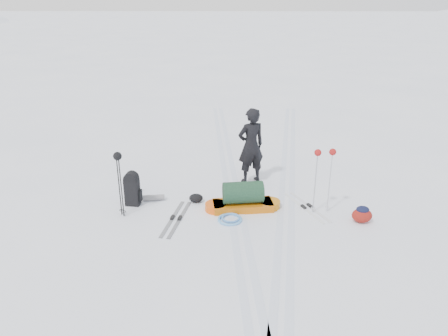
{
  "coord_description": "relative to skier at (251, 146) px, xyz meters",
  "views": [
    {
      "loc": [
        -0.15,
        -8.61,
        4.51
      ],
      "look_at": [
        -0.26,
        0.12,
        0.95
      ],
      "focal_mm": 35.0,
      "sensor_mm": 36.0,
      "label": 1
    }
  ],
  "objects": [
    {
      "name": "expedition_rucksack",
      "position": [
        -2.65,
        -1.31,
        -0.59
      ],
      "size": [
        0.86,
        0.45,
        0.8
      ],
      "rotation": [
        0.0,
        0.0,
        -0.12
      ],
      "color": "black",
      "rests_on": "ground"
    },
    {
      "name": "ski_poles_silver",
      "position": [
        1.46,
        -1.63,
        0.27
      ],
      "size": [
        0.46,
        0.19,
        1.46
      ],
      "rotation": [
        0.0,
        0.0,
        0.3
      ],
      "color": "#ACAEB3",
      "rests_on": "ground"
    },
    {
      "name": "touring_skis_white",
      "position": [
        1.2,
        -1.44,
        -0.94
      ],
      "size": [
        0.86,
        1.56,
        0.06
      ],
      "rotation": [
        0.0,
        0.0,
        -1.15
      ],
      "color": "silver",
      "rests_on": "ground"
    },
    {
      "name": "ground",
      "position": [
        -0.39,
        -1.57,
        -0.96
      ],
      "size": [
        200.0,
        200.0,
        0.0
      ],
      "primitive_type": "plane",
      "color": "white",
      "rests_on": "ground"
    },
    {
      "name": "stuff_sack",
      "position": [
        -1.29,
        -1.19,
        -0.86
      ],
      "size": [
        0.35,
        0.28,
        0.2
      ],
      "rotation": [
        0.0,
        0.0,
        0.12
      ],
      "color": "black",
      "rests_on": "ground"
    },
    {
      "name": "small_daypack",
      "position": [
        2.25,
        -2.08,
        -0.78
      ],
      "size": [
        0.52,
        0.47,
        0.36
      ],
      "rotation": [
        0.0,
        0.0,
        -0.43
      ],
      "color": "maroon",
      "rests_on": "ground"
    },
    {
      "name": "rope_coil",
      "position": [
        -0.51,
        -2.04,
        -0.92
      ],
      "size": [
        0.54,
        0.54,
        0.06
      ],
      "rotation": [
        0.0,
        0.0,
        0.04
      ],
      "color": "#5EA8E6",
      "rests_on": "ground"
    },
    {
      "name": "ski_tracks",
      "position": [
        0.22,
        -0.69,
        -0.95
      ],
      "size": [
        3.38,
        17.97,
        0.01
      ],
      "color": "silver",
      "rests_on": "ground"
    },
    {
      "name": "thermos_pair",
      "position": [
        -2.8,
        -0.76,
        -0.83
      ],
      "size": [
        0.23,
        0.21,
        0.27
      ],
      "rotation": [
        0.0,
        0.0,
        -0.09
      ],
      "color": "slate",
      "rests_on": "ground"
    },
    {
      "name": "touring_skis_grey",
      "position": [
        -1.66,
        -2.01,
        -0.94
      ],
      "size": [
        0.52,
        1.63,
        0.06
      ],
      "rotation": [
        0.0,
        0.0,
        1.4
      ],
      "color": "gray",
      "rests_on": "ground"
    },
    {
      "name": "pulk_sled",
      "position": [
        -0.23,
        -1.52,
        -0.71
      ],
      "size": [
        1.73,
        0.7,
        0.64
      ],
      "rotation": [
        0.0,
        0.0,
        0.12
      ],
      "color": "#BF5E0B",
      "rests_on": "ground"
    },
    {
      "name": "ski_poles_black",
      "position": [
        -2.83,
        -1.85,
        0.24
      ],
      "size": [
        0.18,
        0.18,
        1.46
      ],
      "rotation": [
        0.0,
        0.0,
        0.12
      ],
      "color": "black",
      "rests_on": "ground"
    },
    {
      "name": "skier",
      "position": [
        0.0,
        0.0,
        0.0
      ],
      "size": [
        0.82,
        0.71,
        1.91
      ],
      "primitive_type": "imported",
      "rotation": [
        0.0,
        0.0,
        3.57
      ],
      "color": "black",
      "rests_on": "ground"
    }
  ]
}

